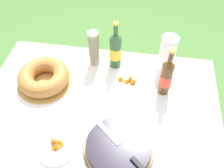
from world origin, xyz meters
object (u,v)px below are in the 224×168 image
bundt_cake (44,77)px  cider_bottle_green (115,50)px  serving_knife (123,148)px  snack_plate_left (57,148)px  paper_towel_roll (167,53)px  cup_stack (94,49)px  berry_tart (119,147)px  cider_bottle_amber (166,77)px  snack_plate_near (128,81)px

bundt_cake → cider_bottle_green: (0.43, 0.23, 0.08)m
serving_knife → snack_plate_left: size_ratio=1.43×
cider_bottle_green → bundt_cake: bearing=-151.3°
serving_knife → paper_towel_roll: size_ratio=1.18×
cup_stack → snack_plate_left: bearing=-96.2°
berry_tart → serving_knife: size_ratio=1.26×
serving_knife → snack_plate_left: serving_knife is taller
serving_knife → bundt_cake: bearing=4.5°
cup_stack → cider_bottle_amber: 0.51m
snack_plate_near → serving_knife: bearing=-87.2°
cider_bottle_amber → snack_plate_left: size_ratio=1.64×
bundt_cake → cider_bottle_amber: size_ratio=1.05×
serving_knife → paper_towel_roll: (0.21, 0.68, 0.06)m
serving_knife → snack_plate_left: bearing=45.3°
serving_knife → snack_plate_near: serving_knife is taller
cider_bottle_green → cider_bottle_amber: 0.38m
snack_plate_near → cup_stack: bearing=150.0°
bundt_cake → cup_stack: cup_stack is taller
snack_plate_near → snack_plate_left: 0.61m
bundt_cake → cup_stack: (0.28, 0.23, 0.08)m
berry_tart → snack_plate_left: bearing=-172.4°
snack_plate_near → cider_bottle_amber: bearing=-9.2°
bundt_cake → snack_plate_near: bearing=8.6°
cider_bottle_amber → snack_plate_left: cider_bottle_amber is taller
snack_plate_near → paper_towel_roll: (0.23, 0.18, 0.11)m
berry_tart → snack_plate_near: (-0.00, 0.48, -0.01)m
cider_bottle_amber → snack_plate_near: 0.26m
cider_bottle_amber → snack_plate_near: (-0.23, 0.04, -0.12)m
bundt_cake → cider_bottle_green: size_ratio=1.03×
berry_tart → snack_plate_near: bearing=90.3°
berry_tart → cup_stack: cup_stack is taller
cup_stack → cider_bottle_green: 0.14m
berry_tart → bundt_cake: size_ratio=1.04×
berry_tart → snack_plate_near: berry_tart is taller
snack_plate_left → cup_stack: bearing=83.8°
bundt_cake → cider_bottle_amber: (0.76, 0.04, 0.08)m
cider_bottle_green → cider_bottle_amber: size_ratio=1.02×
snack_plate_left → snack_plate_near: bearing=58.3°
paper_towel_roll → snack_plate_left: bearing=-128.1°
cider_bottle_green → snack_plate_near: 0.22m
serving_knife → paper_towel_roll: paper_towel_roll is taller
cup_stack → serving_knife: bearing=-66.9°
serving_knife → berry_tart: bearing=0.0°
bundt_cake → paper_towel_roll: bearing=19.1°
bundt_cake → cider_bottle_green: cider_bottle_green is taller
bundt_cake → serving_knife: bearing=-36.7°
cider_bottle_green → snack_plate_near: cider_bottle_green is taller
berry_tart → bundt_cake: (-0.54, 0.40, 0.03)m
cup_stack → bundt_cake: bearing=-141.7°
cider_bottle_green → snack_plate_near: size_ratio=1.77×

